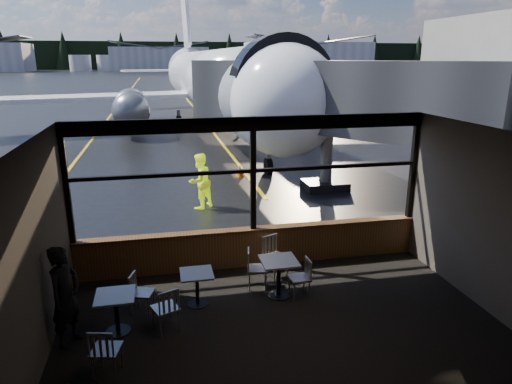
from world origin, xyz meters
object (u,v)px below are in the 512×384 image
object	(u,v)px
cafe_table_mid	(197,289)
cone_nose	(240,171)
chair_near_w	(257,269)
chair_mid_s	(165,309)
ground_crew	(200,181)
chair_mid_w	(142,293)
cafe_table_left	(117,314)
cafe_table_near	(279,278)
airliner	(215,39)
jet_bridge	(322,123)
chair_near_n	(276,258)
chair_left_s	(106,350)
chair_near_e	(299,278)
passenger	(65,296)

from	to	relation	value
cafe_table_mid	cone_nose	size ratio (longest dim) A/B	1.41
chair_near_w	chair_mid_s	size ratio (longest dim) A/B	1.00
cafe_table_mid	ground_crew	bearing A→B (deg)	84.04
chair_mid_w	cone_nose	distance (m)	10.64
cafe_table_left	cafe_table_near	bearing A→B (deg)	11.91
chair_near_w	airliner	bearing A→B (deg)	-174.20
jet_bridge	chair_near_n	size ratio (longest dim) A/B	12.12
cafe_table_near	cone_nose	distance (m)	9.94
cafe_table_near	cafe_table_mid	size ratio (longest dim) A/B	1.15
jet_bridge	chair_mid_s	size ratio (longest dim) A/B	13.19
cafe_table_near	chair_left_s	size ratio (longest dim) A/B	0.92
cafe_table_left	chair_mid_w	distance (m)	0.72
chair_mid_s	cone_nose	bearing A→B (deg)	51.39
chair_near_n	cafe_table_left	bearing A→B (deg)	-1.59
cafe_table_mid	chair_near_w	distance (m)	1.38
cafe_table_left	cone_nose	xyz separation A→B (m)	(4.10, 10.56, -0.12)
airliner	chair_near_e	world-z (taller)	airliner
airliner	passenger	bearing A→B (deg)	-105.58
airliner	chair_near_w	bearing A→B (deg)	-97.53
chair_near_e	airliner	bearing A→B (deg)	-5.25
cafe_table_near	chair_near_n	distance (m)	0.83
cafe_table_near	cafe_table_mid	distance (m)	1.67
jet_bridge	ground_crew	xyz separation A→B (m)	(-4.41, -0.91, -1.63)
chair_mid_s	chair_mid_w	distance (m)	0.82
airliner	chair_mid_w	size ratio (longest dim) A/B	47.43
jet_bridge	chair_near_e	size ratio (longest dim) A/B	13.87
cafe_table_left	chair_left_s	world-z (taller)	chair_left_s
cafe_table_near	cafe_table_mid	bearing A→B (deg)	-179.80
chair_mid_w	chair_near_e	bearing A→B (deg)	107.24
chair_near_e	chair_near_w	world-z (taller)	chair_near_w
airliner	cafe_table_near	bearing A→B (deg)	-96.56
passenger	ground_crew	size ratio (longest dim) A/B	0.99
cafe_table_mid	chair_mid_s	bearing A→B (deg)	-128.80
jet_bridge	cafe_table_mid	size ratio (longest dim) A/B	16.65
jet_bridge	passenger	distance (m)	10.86
jet_bridge	chair_near_n	world-z (taller)	jet_bridge
chair_mid_w	jet_bridge	bearing A→B (deg)	157.57
jet_bridge	chair_mid_w	size ratio (longest dim) A/B	14.20
cafe_table_left	chair_near_e	distance (m)	3.58
cafe_table_mid	cone_nose	world-z (taller)	cafe_table_mid
chair_left_s	passenger	world-z (taller)	passenger
chair_near_w	passenger	distance (m)	3.80
chair_near_n	chair_mid_s	world-z (taller)	chair_near_n
airliner	ground_crew	bearing A→B (deg)	-101.49
chair_near_n	passenger	bearing A→B (deg)	-3.78
cafe_table_near	chair_left_s	distance (m)	3.68
cafe_table_near	chair_near_w	size ratio (longest dim) A/B	0.91
cafe_table_mid	passenger	world-z (taller)	passenger
chair_mid_w	passenger	world-z (taller)	passenger
chair_near_n	chair_mid_w	xyz separation A→B (m)	(-2.85, -0.91, -0.07)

